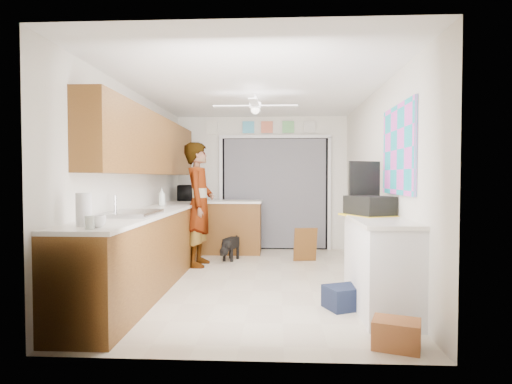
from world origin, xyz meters
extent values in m
plane|color=beige|center=(0.00, 0.00, 0.00)|extent=(5.00, 5.00, 0.00)
plane|color=white|center=(0.00, 0.00, 2.50)|extent=(5.00, 5.00, 0.00)
plane|color=white|center=(0.00, 2.50, 1.25)|extent=(3.20, 0.00, 3.20)
plane|color=white|center=(0.00, -2.50, 1.25)|extent=(3.20, 0.00, 3.20)
plane|color=white|center=(-1.60, 0.00, 1.25)|extent=(0.00, 5.00, 5.00)
plane|color=white|center=(1.60, 0.00, 1.25)|extent=(0.00, 5.00, 5.00)
cube|color=brown|center=(-1.30, 0.00, 0.45)|extent=(0.60, 4.80, 0.90)
cube|color=white|center=(-1.29, 0.00, 0.92)|extent=(0.62, 4.80, 0.04)
cube|color=brown|center=(-1.44, 0.20, 1.80)|extent=(0.32, 4.00, 0.80)
cube|color=silver|center=(-1.29, -1.00, 0.95)|extent=(0.50, 0.76, 0.06)
cylinder|color=silver|center=(-1.48, -1.00, 1.05)|extent=(0.03, 0.03, 0.22)
cube|color=brown|center=(-0.50, 2.00, 0.45)|extent=(1.00, 0.60, 0.90)
cube|color=white|center=(-0.50, 2.00, 0.92)|extent=(1.04, 0.64, 0.04)
cube|color=black|center=(0.25, 2.47, 1.05)|extent=(2.00, 0.06, 2.10)
cube|color=slate|center=(0.25, 2.43, 1.05)|extent=(1.90, 0.03, 2.05)
cube|color=white|center=(-0.77, 2.44, 1.05)|extent=(0.06, 0.04, 2.10)
cube|color=white|center=(1.27, 2.44, 1.05)|extent=(0.06, 0.04, 2.10)
cube|color=white|center=(0.25, 2.44, 2.12)|extent=(2.10, 0.04, 0.06)
cube|color=#53BBDE|center=(-0.25, 2.47, 2.30)|extent=(0.22, 0.02, 0.22)
cube|color=#DE7353|center=(0.10, 2.47, 2.30)|extent=(0.22, 0.02, 0.22)
cube|color=#6CBD6E|center=(0.50, 2.47, 2.30)|extent=(0.22, 0.02, 0.22)
cube|color=silver|center=(0.90, 2.47, 2.30)|extent=(0.22, 0.02, 0.22)
cube|color=silver|center=(-0.95, 2.47, 2.30)|extent=(0.22, 0.02, 0.26)
cube|color=white|center=(1.35, -1.20, 0.45)|extent=(0.50, 1.40, 0.90)
cube|color=white|center=(1.34, -1.20, 0.92)|extent=(0.54, 1.44, 0.04)
cube|color=#ED57D5|center=(1.58, -1.00, 1.65)|extent=(0.03, 1.15, 0.95)
cube|color=white|center=(0.00, 0.20, 2.32)|extent=(1.14, 1.14, 0.24)
imported|color=black|center=(-1.30, 1.97, 1.08)|extent=(0.40, 0.54, 0.28)
imported|color=silver|center=(-1.37, 0.50, 1.07)|extent=(0.12, 0.12, 0.27)
imported|color=white|center=(-1.19, -2.14, 0.99)|extent=(0.16, 0.16, 0.11)
cylinder|color=silver|center=(-1.21, -2.25, 0.99)|extent=(0.10, 0.10, 0.11)
cylinder|color=white|center=(-1.36, -2.03, 1.08)|extent=(0.16, 0.16, 0.28)
cube|color=black|center=(1.32, -0.83, 1.05)|extent=(0.54, 0.60, 0.21)
cube|color=yellow|center=(1.32, -0.83, 0.94)|extent=(0.64, 0.71, 0.02)
cube|color=black|center=(1.32, -0.54, 1.30)|extent=(0.39, 0.20, 0.50)
cube|color=#AB5B35|center=(1.25, -2.20, 0.11)|extent=(0.43, 0.38, 0.23)
cube|color=black|center=(1.00, -1.18, 0.12)|extent=(0.47, 0.44, 0.23)
cube|color=brown|center=(0.75, 1.26, 0.28)|extent=(0.39, 0.19, 0.55)
imported|color=white|center=(-0.90, 0.88, 0.95)|extent=(0.46, 0.69, 1.89)
cube|color=black|center=(-0.46, 1.32, 0.21)|extent=(0.36, 0.57, 0.41)
camera|label=1|loc=(0.31, -5.60, 1.36)|focal=30.00mm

